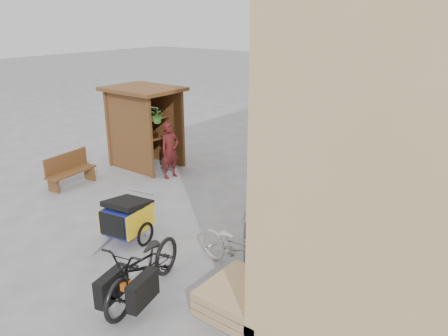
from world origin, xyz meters
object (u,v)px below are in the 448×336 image
Objects in this scene: pallet_stack at (240,297)px; bike_1 at (270,226)px; bike_2 at (294,207)px; bike_5 at (325,186)px; bike_0 at (236,248)px; kiosk at (142,116)px; person_kiosk at (170,150)px; bike_3 at (311,203)px; cargo_bike at (144,268)px; child_trailer at (127,217)px; bike_6 at (338,174)px; shopping_carts at (400,149)px; bike_7 at (349,170)px; bench at (69,169)px; bike_4 at (320,191)px.

bike_1 reaches higher than pallet_stack.
bike_2 is 1.01× the size of bike_5.
bike_0 is 2.27m from bike_2.
kiosk is 1.39× the size of bike_1.
person_kiosk reaches higher than bike_5.
bike_2 is 0.44m from bike_3.
cargo_bike is 1.22× the size of bike_1.
child_trailer is at bearing 107.10° from bike_0.
bike_6 is at bearing 9.14° from bike_0.
shopping_carts is at bearing 34.39° from kiosk.
shopping_carts is at bearing 12.78° from bike_1.
bike_2 is 2.68m from bike_7.
bike_7 is at bearing 55.12° from child_trailer.
shopping_carts reaches higher than bike_3.
bench is 0.59× the size of shopping_carts.
bike_3 is (0.22, 0.38, 0.03)m from bike_2.
bike_2 is 1.08m from bike_4.
bike_6 is (0.68, 6.16, -0.06)m from cargo_bike.
shopping_carts is (6.28, 4.30, -0.90)m from kiosk.
cargo_bike is at bearing 178.34° from bike_1.
bike_7 is at bearing -3.37° from bike_3.
child_trailer is 3.69m from person_kiosk.
pallet_stack is 6.15m from person_kiosk.
bike_6 reaches higher than bike_5.
kiosk reaches higher than bike_2.
bike_3 is (0.04, 1.68, -0.09)m from bike_1.
bike_1 is (-0.55, 1.79, 0.33)m from pallet_stack.
pallet_stack is 3.15m from child_trailer.
bike_7 is at bearing -103.59° from shopping_carts.
bike_3 is (6.16, 1.94, -0.01)m from bench.
bike_7 is (0.15, 2.67, 0.12)m from bike_2.
bike_0 is at bearing 175.16° from bike_6.
bike_3 is at bearing 10.18° from bench.
bike_3 is at bearing -175.61° from bike_4.
bench is 0.79× the size of bike_4.
bike_0 is 1.21× the size of bike_3.
bike_5 is (-0.65, 4.51, 0.27)m from pallet_stack.
bike_4 is at bearing 66.81° from cargo_bike.
shopping_carts is 1.51× the size of child_trailer.
bike_5 is (-0.10, 2.73, -0.06)m from bike_1.
bike_7 is at bearing 95.76° from pallet_stack.
bike_2 is at bearing 169.43° from bike_4.
cargo_bike is at bearing -43.03° from child_trailer.
cargo_bike reaches higher than bike_5.
bike_4 is 1.01× the size of bike_7.
bike_6 is at bearing 55.33° from child_trailer.
child_trailer is (3.18, -3.44, -1.03)m from kiosk.
person_kiosk is 0.99× the size of bike_2.
cargo_bike is at bearing 161.07° from bike_0.
bench is 6.46m from bike_3.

